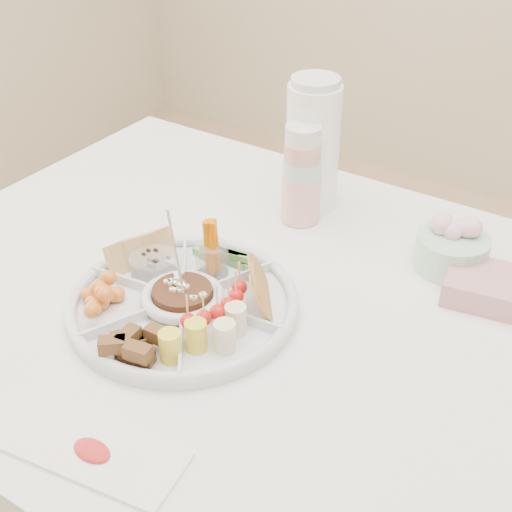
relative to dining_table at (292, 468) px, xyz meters
The scene contains 14 objects.
dining_table is the anchor object (origin of this frame).
party_tray 0.45m from the dining_table, 151.05° to the right, with size 0.38×0.38×0.04m, color silver.
bean_dip 0.45m from the dining_table, 151.05° to the right, with size 0.10×0.10×0.04m, color #391D16.
tortillas 0.43m from the dining_table, 166.72° to the right, with size 0.10×0.10×0.06m, color olive, non-canonical shape.
carrot_cucumber 0.48m from the dining_table, 168.95° to the left, with size 0.11×0.11×0.10m, color #D56700, non-canonical shape.
pita_raisins 0.51m from the dining_table, behind, with size 0.12×0.12×0.06m, color tan, non-canonical shape.
cherries 0.53m from the dining_table, 147.86° to the right, with size 0.12×0.12×0.05m, color orange, non-canonical shape.
granola_chunks 0.49m from the dining_table, 124.52° to the right, with size 0.11×0.11×0.05m, color brown, non-canonical shape.
banana_tomato 0.46m from the dining_table, 108.71° to the right, with size 0.11×0.11×0.09m, color #EACF6C, non-canonical shape.
cup_stack 0.58m from the dining_table, 119.95° to the left, with size 0.08×0.08×0.21m, color silver.
thermos 0.64m from the dining_table, 116.88° to the left, with size 0.11×0.11×0.28m, color white.
flower_bowl 0.53m from the dining_table, 60.44° to the left, with size 0.13×0.13×0.10m, color #B5DDC1.
napkin_stack 0.52m from the dining_table, 42.62° to the left, with size 0.14×0.12×0.05m, color #BB7F85.
placemat 0.56m from the dining_table, 105.02° to the right, with size 0.31×0.10×0.01m, color white.
Camera 1 is at (0.45, -0.81, 1.50)m, focal length 50.00 mm.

